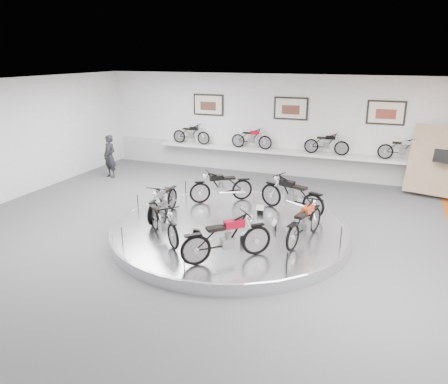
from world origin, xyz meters
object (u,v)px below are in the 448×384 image
at_px(bike_a, 292,194).
at_px(visitor, 110,156).
at_px(bike_d, 163,221).
at_px(bike_e, 227,238).
at_px(bike_b, 221,186).
at_px(bike_f, 305,222).
at_px(bike_c, 163,200).
at_px(shelf, 287,153).
at_px(display_platform, 230,231).

bearing_deg(bike_a, visitor, 4.86).
height_order(bike_d, bike_e, bike_e).
xyz_separation_m(bike_a, bike_b, (-2.25, 0.13, -0.03)).
bearing_deg(bike_b, bike_a, 140.60).
bearing_deg(visitor, bike_f, -8.32).
bearing_deg(bike_c, bike_b, 145.59).
bearing_deg(bike_b, bike_d, 49.50).
bearing_deg(shelf, bike_a, -74.95).
distance_m(shelf, bike_e, 8.38).
bearing_deg(bike_f, visitor, 76.58).
relative_size(display_platform, bike_a, 3.51).
height_order(bike_a, bike_b, bike_a).
distance_m(bike_c, bike_d, 1.60).
bearing_deg(bike_f, bike_b, 67.60).
relative_size(bike_c, bike_e, 0.91).
relative_size(shelf, bike_f, 6.45).
xyz_separation_m(bike_b, bike_d, (-0.25, -3.25, -0.02)).
height_order(display_platform, bike_e, bike_e).
relative_size(bike_d, visitor, 0.96).
xyz_separation_m(shelf, visitor, (-6.55, -2.60, -0.15)).
xyz_separation_m(shelf, bike_d, (-1.23, -7.86, -0.22)).
height_order(bike_b, bike_d, bike_b).
bearing_deg(bike_c, display_platform, 86.71).
bearing_deg(bike_e, bike_a, 37.38).
distance_m(shelf, bike_d, 7.96).
height_order(bike_c, bike_f, bike_f).
bearing_deg(bike_e, bike_c, 101.96).
xyz_separation_m(bike_d, visitor, (-5.31, 5.26, 0.07)).
bearing_deg(bike_b, visitor, -55.90).
bearing_deg(bike_c, bike_f, 81.75).
xyz_separation_m(shelf, bike_f, (2.05, -6.68, -0.20)).
bearing_deg(display_platform, shelf, 90.00).
bearing_deg(bike_c, shelf, 157.48).
height_order(bike_a, bike_e, bike_e).
bearing_deg(bike_f, shelf, 29.03).
distance_m(bike_d, bike_f, 3.48).
distance_m(bike_a, bike_c, 3.72).
xyz_separation_m(bike_f, visitor, (-8.59, 4.08, 0.05)).
height_order(bike_c, visitor, visitor).
bearing_deg(bike_a, display_platform, 72.57).
height_order(bike_a, visitor, visitor).
bearing_deg(bike_a, bike_d, 71.35).
relative_size(display_platform, bike_b, 3.75).
relative_size(shelf, bike_e, 5.99).
bearing_deg(bike_d, bike_f, 60.35).
bearing_deg(bike_f, display_platform, 94.12).
bearing_deg(bike_b, bike_e, 77.45).
relative_size(bike_c, bike_f, 0.98).
xyz_separation_m(bike_e, visitor, (-7.19, 5.75, 0.01)).
xyz_separation_m(bike_c, bike_d, (0.78, -1.39, -0.01)).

